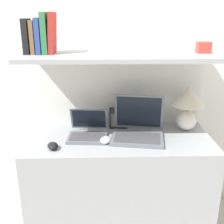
{
  "coord_description": "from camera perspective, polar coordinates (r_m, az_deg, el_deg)",
  "views": [
    {
      "loc": [
        -0.1,
        -1.49,
        1.54
      ],
      "look_at": [
        -0.05,
        0.28,
        0.92
      ],
      "focal_mm": 45.0,
      "sensor_mm": 36.0,
      "label": 1
    }
  ],
  "objects": [
    {
      "name": "computer_mouse",
      "position": [
        1.87,
        -1.3,
        -5.71
      ],
      "size": [
        0.1,
        0.11,
        0.04
      ],
      "color": "white",
      "rests_on": "desk"
    },
    {
      "name": "laptop_small",
      "position": [
        1.95,
        -4.94,
        -3.98
      ],
      "size": [
        0.28,
        0.27,
        0.18
      ],
      "color": "slate",
      "rests_on": "desk"
    },
    {
      "name": "shelf",
      "position": [
        1.86,
        1.58,
        11.4
      ],
      "size": [
        1.27,
        0.51,
        0.03
      ],
      "color": "#999EA3",
      "rests_on": "back_riser"
    },
    {
      "name": "book_green",
      "position": [
        1.88,
        -13.39,
        15.3
      ],
      "size": [
        0.04,
        0.15,
        0.25
      ],
      "color": "#2D7042",
      "rests_on": "shelf"
    },
    {
      "name": "book_brown",
      "position": [
        1.9,
        -15.67,
        14.43
      ],
      "size": [
        0.03,
        0.12,
        0.21
      ],
      "color": "brown",
      "rests_on": "shelf"
    },
    {
      "name": "router_box",
      "position": [
        2.1,
        1.16,
        -1.26
      ],
      "size": [
        0.13,
        0.09,
        0.14
      ],
      "color": "black",
      "rests_on": "desk"
    },
    {
      "name": "book_black",
      "position": [
        1.91,
        -16.91,
        14.48
      ],
      "size": [
        0.04,
        0.12,
        0.22
      ],
      "color": "black",
      "rests_on": "shelf"
    },
    {
      "name": "second_mouse",
      "position": [
        1.83,
        -11.94,
        -6.75
      ],
      "size": [
        0.09,
        0.11,
        0.04
      ],
      "color": "black",
      "rests_on": "desk"
    },
    {
      "name": "laptop_large",
      "position": [
        1.95,
        5.25,
        -3.48
      ],
      "size": [
        0.39,
        0.36,
        0.28
      ],
      "color": "slate",
      "rests_on": "desk"
    },
    {
      "name": "desk",
      "position": [
        2.13,
        1.45,
        -14.27
      ],
      "size": [
        1.27,
        0.56,
        0.73
      ],
      "color": "#999EA3",
      "rests_on": "ground_plane"
    },
    {
      "name": "back_riser",
      "position": [
        2.26,
        1.1,
        -4.31
      ],
      "size": [
        1.27,
        0.04,
        1.27
      ],
      "color": "white",
      "rests_on": "ground_plane"
    },
    {
      "name": "table_lamp",
      "position": [
        2.09,
        15.16,
        1.71
      ],
      "size": [
        0.23,
        0.23,
        0.32
      ],
      "color": "white",
      "rests_on": "desk"
    },
    {
      "name": "book_red",
      "position": [
        1.87,
        -12.05,
        15.39
      ],
      "size": [
        0.05,
        0.14,
        0.26
      ],
      "color": "#A82823",
      "rests_on": "shelf"
    },
    {
      "name": "book_blue",
      "position": [
        1.89,
        -14.55,
        14.73
      ],
      "size": [
        0.03,
        0.15,
        0.22
      ],
      "color": "#284293",
      "rests_on": "shelf"
    },
    {
      "name": "shelf_gadget",
      "position": [
        1.96,
        18.1,
        12.37
      ],
      "size": [
        0.09,
        0.07,
        0.07
      ],
      "color": "#CC3D33",
      "rests_on": "shelf"
    },
    {
      "name": "wall_back",
      "position": [
        2.15,
        1.14,
        10.08
      ],
      "size": [
        6.0,
        0.05,
        2.4
      ],
      "color": "white",
      "rests_on": "ground_plane"
    }
  ]
}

